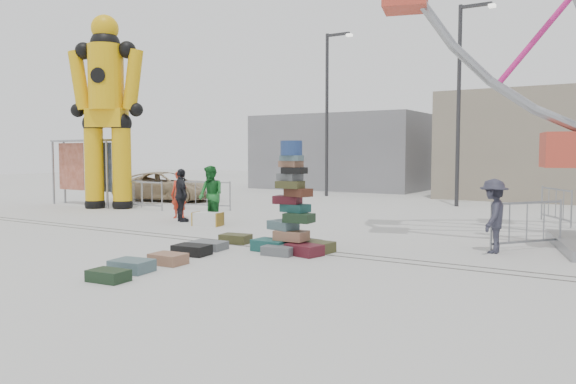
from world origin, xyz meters
The scene contains 26 objects.
ground centered at (0.00, 0.00, 0.00)m, with size 90.00×90.00×0.00m, color #9E9E99.
track_line_near centered at (0.00, 0.60, 0.00)m, with size 40.00×0.04×0.01m, color #47443F.
track_line_far centered at (0.00, 1.00, 0.00)m, with size 40.00×0.04×0.01m, color #47443F.
building_left centered at (-6.00, 22.00, 2.20)m, with size 10.00×8.00×4.40m, color gray.
lamp_post_right centered at (3.09, 13.00, 4.48)m, with size 1.41×0.25×8.00m.
lamp_post_left centered at (-3.91, 15.00, 4.48)m, with size 1.41×0.25×8.00m.
suitcase_tower centered at (2.78, 0.56, 0.68)m, with size 1.71×1.51×2.42m.
crash_test_dummy centered at (-8.30, 5.00, 4.03)m, with size 2.96×1.73×7.64m.
banner_scaffold centered at (-10.05, 5.28, 2.02)m, with size 3.75×0.81×2.69m.
steamer_trunk centered at (-1.64, 3.00, 0.20)m, with size 0.84×0.48×0.39m, color silver.
row_case_0 centered at (1.00, 0.86, 0.11)m, with size 0.70×0.46×0.21m, color #404020.
row_case_1 centered at (1.02, -0.18, 0.09)m, with size 0.78×0.54×0.18m, color slate.
row_case_2 centered at (1.17, -0.90, 0.11)m, with size 0.75×0.51×0.22m, color black.
row_case_3 centered at (1.44, -1.89, 0.11)m, with size 0.67×0.49×0.21m, color #93644B.
row_case_4 centered at (1.38, -2.75, 0.11)m, with size 0.72×0.54×0.22m, color #4B666B.
row_case_5 centered at (1.62, -3.49, 0.10)m, with size 0.67×0.44×0.20m, color #1A301C.
barricade_dummy_a centered at (-8.45, 6.12, 0.55)m, with size 2.00×0.10×1.10m, color gray, non-canonical shape.
barricade_dummy_b centered at (-6.86, 5.39, 0.55)m, with size 2.00×0.10×1.10m, color gray, non-canonical shape.
barricade_dummy_c centered at (-4.72, 6.62, 0.55)m, with size 2.00×0.10×1.10m, color gray, non-canonical shape.
barricade_wheel_front centered at (7.08, 3.58, 0.55)m, with size 2.00×0.10×1.10m, color gray, non-canonical shape.
barricade_wheel_back centered at (7.07, 9.03, 0.55)m, with size 2.00×0.10×1.10m, color gray, non-canonical shape.
pedestrian_red centered at (-3.68, 3.97, 0.78)m, with size 0.57×0.38×1.57m, color red.
pedestrian_green centered at (-1.82, 3.36, 0.89)m, with size 0.86×0.67×1.77m, color #186325.
pedestrian_black centered at (-2.96, 3.31, 0.83)m, with size 0.98×0.41×1.67m, color black.
pedestrian_grey centered at (6.53, 2.74, 0.80)m, with size 1.04×0.60×1.60m, color #282835.
parked_suv centered at (-8.87, 8.72, 0.65)m, with size 2.17×4.70×1.31m, color tan.
Camera 1 is at (9.09, -9.82, 2.16)m, focal length 35.00 mm.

